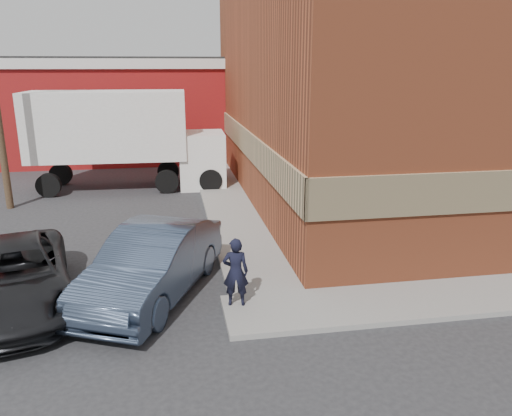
{
  "coord_description": "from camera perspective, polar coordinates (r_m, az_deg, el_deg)",
  "views": [
    {
      "loc": [
        -1.47,
        -10.37,
        5.18
      ],
      "look_at": [
        0.65,
        1.81,
        1.63
      ],
      "focal_mm": 35.0,
      "sensor_mm": 36.0,
      "label": 1
    }
  ],
  "objects": [
    {
      "name": "man",
      "position": [
        10.86,
        -2.35,
        -7.31
      ],
      "size": [
        0.61,
        0.44,
        1.54
      ],
      "primitive_type": "imported",
      "rotation": [
        0.0,
        0.0,
        3.0
      ],
      "color": "black",
      "rests_on": "sidewalk_south"
    },
    {
      "name": "ground",
      "position": [
        11.69,
        -1.63,
        -10.32
      ],
      "size": [
        90.0,
        90.0,
        0.0
      ],
      "primitive_type": "plane",
      "color": "#28282B",
      "rests_on": "ground"
    },
    {
      "name": "suv_a",
      "position": [
        12.27,
        -26.01,
        -7.07
      ],
      "size": [
        3.59,
        5.56,
        1.43
      ],
      "primitive_type": "imported",
      "rotation": [
        0.0,
        0.0,
        0.26
      ],
      "color": "black",
      "rests_on": "ground"
    },
    {
      "name": "sedan",
      "position": [
        11.72,
        -11.76,
        -6.2
      ],
      "size": [
        3.6,
        5.24,
        1.64
      ],
      "primitive_type": "imported",
      "rotation": [
        0.0,
        0.0,
        -0.42
      ],
      "color": "#344157",
      "rests_on": "ground"
    },
    {
      "name": "warehouse",
      "position": [
        30.8,
        -18.64,
        10.79
      ],
      "size": [
        16.3,
        8.3,
        5.6
      ],
      "color": "maroon",
      "rests_on": "ground"
    },
    {
      "name": "box_truck",
      "position": [
        22.09,
        -14.4,
        8.26
      ],
      "size": [
        8.47,
        2.79,
        4.15
      ],
      "rotation": [
        0.0,
        0.0,
        -0.03
      ],
      "color": "white",
      "rests_on": "ground"
    },
    {
      "name": "brick_building",
      "position": [
        21.79,
        17.91,
        13.96
      ],
      "size": [
        14.25,
        18.25,
        9.36
      ],
      "color": "#AC4D2C",
      "rests_on": "ground"
    },
    {
      "name": "sidewalk_west",
      "position": [
        20.14,
        -3.64,
        1.25
      ],
      "size": [
        1.8,
        18.0,
        0.12
      ],
      "primitive_type": "cube",
      "color": "gray",
      "rests_on": "ground"
    }
  ]
}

